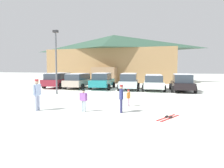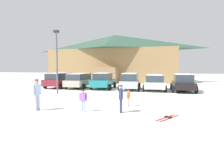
{
  "view_description": "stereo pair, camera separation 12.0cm",
  "coord_description": "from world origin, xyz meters",
  "px_view_note": "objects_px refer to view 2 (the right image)",
  "views": [
    {
      "loc": [
        3.8,
        -6.19,
        2.24
      ],
      "look_at": [
        0.69,
        5.54,
        1.28
      ],
      "focal_mm": 32.0,
      "sensor_mm": 36.0,
      "label": 1
    },
    {
      "loc": [
        3.92,
        -6.16,
        2.24
      ],
      "look_at": [
        0.69,
        5.54,
        1.28
      ],
      "focal_mm": 32.0,
      "sensor_mm": 36.0,
      "label": 2
    }
  ],
  "objects_px": {
    "skier_child_in_orange_jacket": "(128,97)",
    "lamp_post": "(57,59)",
    "skier_adult_in_blue_parka": "(37,93)",
    "pair_of_skis": "(168,118)",
    "parked_white_suv": "(154,82)",
    "parked_beige_suv": "(79,80)",
    "ski_lodge": "(115,58)",
    "parked_silver_wagon": "(130,81)",
    "parked_maroon_van": "(59,80)",
    "parked_teal_hatchback": "(103,81)",
    "skier_teen_in_navy_coat": "(121,97)",
    "skier_child_in_purple_jacket": "(83,99)",
    "parked_black_sedan": "(183,83)"
  },
  "relations": [
    {
      "from": "skier_child_in_orange_jacket",
      "to": "lamp_post",
      "type": "relative_size",
      "value": 0.18
    },
    {
      "from": "skier_adult_in_blue_parka",
      "to": "pair_of_skis",
      "type": "bearing_deg",
      "value": 1.04
    },
    {
      "from": "parked_white_suv",
      "to": "parked_beige_suv",
      "type": "bearing_deg",
      "value": -178.51
    },
    {
      "from": "ski_lodge",
      "to": "skier_child_in_orange_jacket",
      "type": "relative_size",
      "value": 22.02
    },
    {
      "from": "parked_silver_wagon",
      "to": "lamp_post",
      "type": "bearing_deg",
      "value": -136.74
    },
    {
      "from": "pair_of_skis",
      "to": "parked_maroon_van",
      "type": "bearing_deg",
      "value": 136.47
    },
    {
      "from": "pair_of_skis",
      "to": "lamp_post",
      "type": "height_order",
      "value": "lamp_post"
    },
    {
      "from": "ski_lodge",
      "to": "parked_teal_hatchback",
      "type": "height_order",
      "value": "ski_lodge"
    },
    {
      "from": "parked_teal_hatchback",
      "to": "lamp_post",
      "type": "relative_size",
      "value": 0.84
    },
    {
      "from": "skier_teen_in_navy_coat",
      "to": "pair_of_skis",
      "type": "xyz_separation_m",
      "value": [
        2.29,
        -0.55,
        -0.77
      ]
    },
    {
      "from": "skier_teen_in_navy_coat",
      "to": "skier_child_in_purple_jacket",
      "type": "xyz_separation_m",
      "value": [
        -1.91,
        -0.33,
        -0.14
      ]
    },
    {
      "from": "skier_adult_in_blue_parka",
      "to": "skier_child_in_orange_jacket",
      "type": "bearing_deg",
      "value": 27.97
    },
    {
      "from": "skier_teen_in_navy_coat",
      "to": "parked_beige_suv",
      "type": "bearing_deg",
      "value": 123.95
    },
    {
      "from": "parked_silver_wagon",
      "to": "skier_child_in_purple_jacket",
      "type": "height_order",
      "value": "parked_silver_wagon"
    },
    {
      "from": "parked_black_sedan",
      "to": "lamp_post",
      "type": "relative_size",
      "value": 0.87
    },
    {
      "from": "skier_adult_in_blue_parka",
      "to": "ski_lodge",
      "type": "bearing_deg",
      "value": 95.14
    },
    {
      "from": "parked_beige_suv",
      "to": "skier_child_in_orange_jacket",
      "type": "relative_size",
      "value": 4.56
    },
    {
      "from": "parked_teal_hatchback",
      "to": "parked_white_suv",
      "type": "distance_m",
      "value": 5.48
    },
    {
      "from": "parked_white_suv",
      "to": "skier_child_in_purple_jacket",
      "type": "distance_m",
      "value": 11.59
    },
    {
      "from": "parked_silver_wagon",
      "to": "parked_white_suv",
      "type": "relative_size",
      "value": 0.92
    },
    {
      "from": "skier_teen_in_navy_coat",
      "to": "skier_child_in_purple_jacket",
      "type": "distance_m",
      "value": 1.94
    },
    {
      "from": "parked_beige_suv",
      "to": "parked_silver_wagon",
      "type": "height_order",
      "value": "parked_silver_wagon"
    },
    {
      "from": "parked_maroon_van",
      "to": "parked_beige_suv",
      "type": "height_order",
      "value": "parked_maroon_van"
    },
    {
      "from": "skier_child_in_orange_jacket",
      "to": "pair_of_skis",
      "type": "bearing_deg",
      "value": -45.37
    },
    {
      "from": "parked_maroon_van",
      "to": "skier_child_in_purple_jacket",
      "type": "bearing_deg",
      "value": -54.92
    },
    {
      "from": "parked_white_suv",
      "to": "skier_child_in_orange_jacket",
      "type": "bearing_deg",
      "value": -95.77
    },
    {
      "from": "parked_black_sedan",
      "to": "skier_child_in_purple_jacket",
      "type": "height_order",
      "value": "parked_black_sedan"
    },
    {
      "from": "parked_black_sedan",
      "to": "skier_child_in_purple_jacket",
      "type": "relative_size",
      "value": 4.07
    },
    {
      "from": "parked_maroon_van",
      "to": "lamp_post",
      "type": "height_order",
      "value": "lamp_post"
    },
    {
      "from": "ski_lodge",
      "to": "parked_white_suv",
      "type": "height_order",
      "value": "ski_lodge"
    },
    {
      "from": "parked_teal_hatchback",
      "to": "skier_teen_in_navy_coat",
      "type": "relative_size",
      "value": 3.26
    },
    {
      "from": "skier_child_in_orange_jacket",
      "to": "skier_child_in_purple_jacket",
      "type": "xyz_separation_m",
      "value": [
        -1.98,
        -2.03,
        0.1
      ]
    },
    {
      "from": "parked_teal_hatchback",
      "to": "lamp_post",
      "type": "bearing_deg",
      "value": -114.19
    },
    {
      "from": "ski_lodge",
      "to": "skier_adult_in_blue_parka",
      "type": "bearing_deg",
      "value": -84.86
    },
    {
      "from": "ski_lodge",
      "to": "skier_teen_in_navy_coat",
      "type": "bearing_deg",
      "value": -74.75
    },
    {
      "from": "skier_child_in_purple_jacket",
      "to": "parked_black_sedan",
      "type": "bearing_deg",
      "value": 62.88
    },
    {
      "from": "parked_maroon_van",
      "to": "parked_white_suv",
      "type": "distance_m",
      "value": 10.86
    },
    {
      "from": "parked_white_suv",
      "to": "skier_teen_in_navy_coat",
      "type": "bearing_deg",
      "value": -95.21
    },
    {
      "from": "skier_teen_in_navy_coat",
      "to": "pair_of_skis",
      "type": "bearing_deg",
      "value": -13.49
    },
    {
      "from": "parked_beige_suv",
      "to": "parked_black_sedan",
      "type": "distance_m",
      "value": 10.92
    },
    {
      "from": "parked_black_sedan",
      "to": "skier_child_in_orange_jacket",
      "type": "xyz_separation_m",
      "value": [
        -3.67,
        -9.0,
        -0.29
      ]
    },
    {
      "from": "skier_teen_in_navy_coat",
      "to": "skier_child_in_orange_jacket",
      "type": "relative_size",
      "value": 1.42
    },
    {
      "from": "parked_maroon_van",
      "to": "pair_of_skis",
      "type": "xyz_separation_m",
      "value": [
        12.15,
        -11.55,
        -0.9
      ]
    },
    {
      "from": "parked_silver_wagon",
      "to": "skier_child_in_orange_jacket",
      "type": "bearing_deg",
      "value": -80.28
    },
    {
      "from": "ski_lodge",
      "to": "parked_black_sedan",
      "type": "distance_m",
      "value": 17.52
    },
    {
      "from": "parked_maroon_van",
      "to": "skier_child_in_orange_jacket",
      "type": "height_order",
      "value": "parked_maroon_van"
    },
    {
      "from": "parked_maroon_van",
      "to": "skier_teen_in_navy_coat",
      "type": "xyz_separation_m",
      "value": [
        9.86,
        -11.0,
        -0.13
      ]
    },
    {
      "from": "parked_teal_hatchback",
      "to": "pair_of_skis",
      "type": "distance_m",
      "value": 13.4
    },
    {
      "from": "parked_maroon_van",
      "to": "skier_child_in_purple_jacket",
      "type": "height_order",
      "value": "parked_maroon_van"
    },
    {
      "from": "ski_lodge",
      "to": "parked_maroon_van",
      "type": "bearing_deg",
      "value": -103.4
    }
  ]
}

